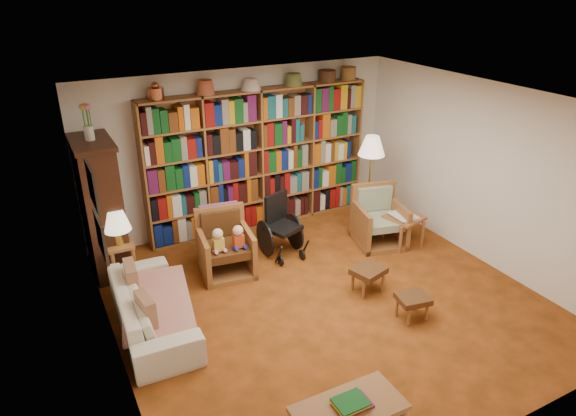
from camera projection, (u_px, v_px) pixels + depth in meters
floor at (324, 298)px, 6.50m from camera, size 5.00×5.00×0.00m
ceiling at (331, 102)px, 5.46m from camera, size 5.00×5.00×0.00m
wall_back at (243, 150)px, 8.00m from camera, size 5.00×0.00×5.00m
wall_front at (497, 328)px, 3.97m from camera, size 5.00×0.00×5.00m
wall_left at (106, 259)px, 4.93m from camera, size 0.00×5.00×5.00m
wall_right at (482, 173)px, 7.04m from camera, size 0.00×5.00×5.00m
bookshelf at (259, 156)px, 7.98m from camera, size 3.60×0.30×2.42m
curio_cabinet at (101, 206)px, 6.77m from camera, size 0.50×0.95×2.40m
framed_pictures at (97, 211)px, 5.02m from camera, size 0.03×0.52×0.97m
sofa at (152, 307)px, 5.88m from camera, size 1.90×0.81×0.54m
sofa_throw at (156, 303)px, 5.88m from camera, size 1.00×1.54×0.04m
cushion_left at (132, 282)px, 6.03m from camera, size 0.15×0.39×0.38m
cushion_right at (146, 313)px, 5.46m from camera, size 0.16×0.37×0.36m
side_table_lamp at (122, 256)px, 6.70m from camera, size 0.34×0.34×0.57m
table_lamp at (116, 221)px, 6.49m from camera, size 0.35×0.35×0.48m
armchair_leather at (224, 246)px, 7.00m from camera, size 0.79×0.82×0.88m
armchair_sage at (376, 221)px, 7.78m from camera, size 0.86×0.87×0.87m
wheelchair at (280, 227)px, 7.43m from camera, size 0.55×0.71×0.89m
floor_lamp at (372, 150)px, 7.75m from camera, size 0.41×0.41×1.54m
side_table_papers at (404, 221)px, 7.65m from camera, size 0.59×0.59×0.49m
footstool_a at (368, 272)px, 6.54m from camera, size 0.48×0.44×0.34m
footstool_b at (413, 300)px, 6.03m from camera, size 0.41×0.37×0.31m
coffee_table at (349, 411)px, 4.35m from camera, size 0.96×0.49×0.47m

